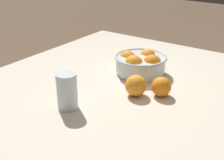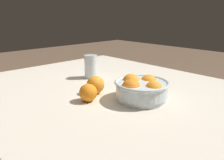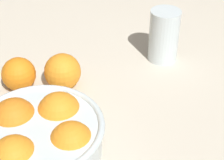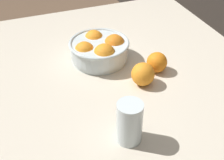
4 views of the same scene
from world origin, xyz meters
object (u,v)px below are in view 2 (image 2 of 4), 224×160
Objects in this scene: orange_loose_near_bowl at (95,85)px; juice_glass at (91,68)px; fruit_bowl at (141,89)px; orange_loose_front at (88,93)px.

juice_glass is at bearing -33.65° from orange_loose_near_bowl.
fruit_bowl is 3.04× the size of orange_loose_front.
orange_loose_front is at bearing 50.88° from fruit_bowl.
orange_loose_front is at bearing 140.11° from juice_glass.
juice_glass reaches higher than orange_loose_front.
juice_glass is 0.26m from orange_loose_near_bowl.
orange_loose_front is (-0.05, 0.08, -0.00)m from orange_loose_near_bowl.
orange_loose_near_bowl reaches higher than orange_loose_front.
orange_loose_front is (0.14, 0.17, -0.01)m from fruit_bowl.
juice_glass is (0.41, -0.06, 0.01)m from fruit_bowl.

